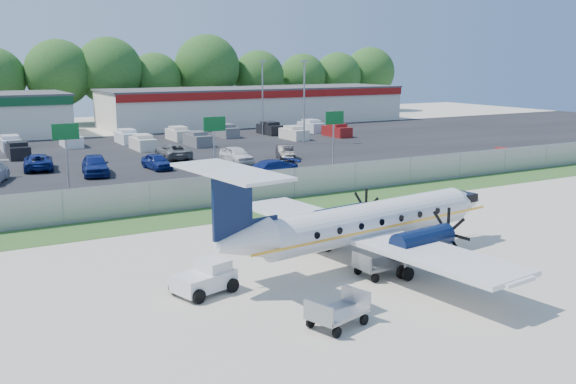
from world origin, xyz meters
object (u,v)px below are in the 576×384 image
aircraft (365,222)px  pushback_tug (206,278)px  baggage_cart_near (338,312)px  baggage_cart_far (381,264)px

aircraft → pushback_tug: (-7.67, 0.08, -1.34)m
aircraft → pushback_tug: 7.78m
aircraft → pushback_tug: size_ratio=6.15×
baggage_cart_near → baggage_cart_far: bearing=37.9°
baggage_cart_near → baggage_cart_far: (4.59, 3.58, 0.00)m
aircraft → baggage_cart_far: bearing=-101.8°
aircraft → baggage_cart_far: (-0.35, -1.69, -1.42)m
aircraft → baggage_cart_near: (-4.95, -5.26, -1.43)m
baggage_cart_far → baggage_cart_near: bearing=-142.1°
baggage_cart_near → baggage_cart_far: 5.82m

